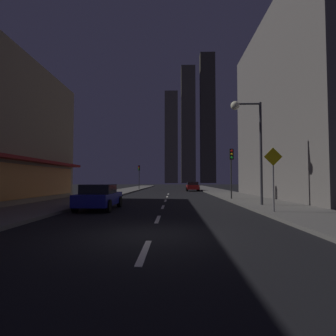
{
  "coord_description": "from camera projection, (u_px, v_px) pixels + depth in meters",
  "views": [
    {
      "loc": [
        0.7,
        -8.3,
        1.69
      ],
      "look_at": [
        0.0,
        22.77,
        3.12
      ],
      "focal_mm": 28.36,
      "sensor_mm": 36.0,
      "label": 1
    }
  ],
  "objects": [
    {
      "name": "fire_hydrant_far_left",
      "position": [
        111.0,
        192.0,
        27.6
      ],
      "size": [
        0.42,
        0.3,
        0.65
      ],
      "color": "red",
      "rests_on": "sidewalk_left"
    },
    {
      "name": "skyscraper_distant_tall",
      "position": [
        171.0,
        137.0,
        156.98
      ],
      "size": [
        7.66,
        5.8,
        54.3
      ],
      "primitive_type": "cube",
      "color": "#625D4A",
      "rests_on": "ground"
    },
    {
      "name": "sidewalk_left",
      "position": [
        123.0,
        191.0,
        40.35
      ],
      "size": [
        4.0,
        76.0,
        0.15
      ],
      "primitive_type": "cube",
      "color": "#605E59",
      "rests_on": "ground"
    },
    {
      "name": "traffic_light_far_left",
      "position": [
        139.0,
        172.0,
        47.03
      ],
      "size": [
        0.32,
        0.48,
        4.2
      ],
      "color": "#2D2D2D",
      "rests_on": "sidewalk_left"
    },
    {
      "name": "car_parked_near",
      "position": [
        99.0,
        197.0,
        15.23
      ],
      "size": [
        1.98,
        4.24,
        1.45
      ],
      "color": "navy",
      "rests_on": "ground"
    },
    {
      "name": "car_parked_far",
      "position": [
        193.0,
        186.0,
        41.38
      ],
      "size": [
        1.98,
        4.24,
        1.45
      ],
      "color": "#B21919",
      "rests_on": "ground"
    },
    {
      "name": "skyscraper_distant_mid",
      "position": [
        188.0,
        125.0,
        159.81
      ],
      "size": [
        8.34,
        8.18,
        70.26
      ],
      "primitive_type": "cube",
      "color": "brown",
      "rests_on": "ground"
    },
    {
      "name": "ground_plane",
      "position": [
        169.0,
        192.0,
        40.19
      ],
      "size": [
        78.0,
        136.0,
        0.1
      ],
      "primitive_type": "cube",
      "color": "black"
    },
    {
      "name": "lane_marking_center",
      "position": [
        164.0,
        203.0,
        19.22
      ],
      "size": [
        0.16,
        28.2,
        0.01
      ],
      "color": "silver",
      "rests_on": "ground"
    },
    {
      "name": "sidewalk_right",
      "position": [
        216.0,
        191.0,
        40.03
      ],
      "size": [
        4.0,
        76.0,
        0.15
      ],
      "primitive_type": "cube",
      "color": "#605E59",
      "rests_on": "ground"
    },
    {
      "name": "pedestrian_crossing_sign",
      "position": [
        273.0,
        174.0,
        13.07
      ],
      "size": [
        0.91,
        0.08,
        3.15
      ],
      "color": "slate",
      "rests_on": "sidewalk_right"
    },
    {
      "name": "skyscraper_distant_short",
      "position": [
        208.0,
        118.0,
        160.06
      ],
      "size": [
        8.9,
        5.79,
        78.83
      ],
      "primitive_type": "cube",
      "color": "#3F3C2F",
      "rests_on": "ground"
    },
    {
      "name": "traffic_light_near_right",
      "position": [
        231.0,
        162.0,
        22.14
      ],
      "size": [
        0.32,
        0.48,
        4.2
      ],
      "color": "#2D2D2D",
      "rests_on": "sidewalk_right"
    },
    {
      "name": "street_lamp_right",
      "position": [
        248.0,
        127.0,
        16.81
      ],
      "size": [
        1.96,
        0.56,
        6.58
      ],
      "color": "#38383D",
      "rests_on": "sidewalk_right"
    },
    {
      "name": "building_apartment_right",
      "position": [
        324.0,
        107.0,
        24.27
      ],
      "size": [
        11.0,
        20.0,
        16.75
      ],
      "primitive_type": "cube",
      "color": "slate",
      "rests_on": "ground"
    }
  ]
}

